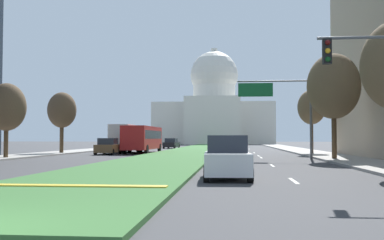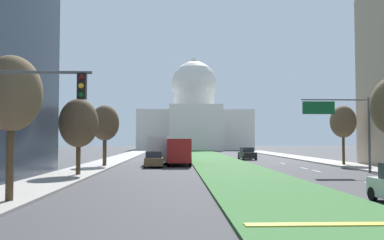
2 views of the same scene
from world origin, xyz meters
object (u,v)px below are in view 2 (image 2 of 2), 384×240
at_px(capitol_building, 194,118).
at_px(sedan_far_horizon, 180,152).
at_px(street_tree_right_far, 343,122).
at_px(traffic_light_near_left, 17,111).
at_px(street_tree_left_far, 105,123).
at_px(street_tree_left_mid, 79,123).
at_px(overhead_guide_sign, 343,119).
at_px(street_tree_left_near, 11,94).
at_px(city_bus, 179,149).
at_px(sedan_midblock, 154,160).
at_px(box_truck_delivery, 158,150).
at_px(sedan_distant, 247,154).

height_order(capitol_building, sedan_far_horizon, capitol_building).
xyz_separation_m(capitol_building, street_tree_right_far, (13.19, -75.53, -4.30)).
bearing_deg(traffic_light_near_left, sedan_far_horizon, 84.17).
bearing_deg(street_tree_left_far, street_tree_left_mid, -91.00).
bearing_deg(traffic_light_near_left, capitol_building, 84.52).
bearing_deg(street_tree_right_far, overhead_guide_sign, -111.67).
bearing_deg(street_tree_left_near, city_bus, 75.17).
bearing_deg(street_tree_right_far, sedan_midblock, -174.53).
xyz_separation_m(sedan_far_horizon, box_truck_delivery, (-2.73, -19.68, 0.91)).
xyz_separation_m(box_truck_delivery, city_bus, (2.43, -1.35, 0.09)).
bearing_deg(sedan_midblock, street_tree_left_near, -101.82).
xyz_separation_m(street_tree_left_mid, sedan_midblock, (5.38, 10.50, -3.36)).
height_order(street_tree_left_mid, box_truck_delivery, street_tree_left_mid).
height_order(capitol_building, sedan_distant, capitol_building).
xyz_separation_m(capitol_building, box_truck_delivery, (-7.34, -71.41, -7.44)).
relative_size(capitol_building, sedan_far_horizon, 6.83).
bearing_deg(street_tree_right_far, box_truck_delivery, 168.66).
bearing_deg(box_truck_delivery, street_tree_right_far, -11.34).
relative_size(street_tree_left_near, sedan_distant, 1.55).
height_order(street_tree_right_far, sedan_distant, street_tree_right_far).
height_order(sedan_distant, sedan_far_horizon, sedan_distant).
height_order(traffic_light_near_left, sedan_far_horizon, traffic_light_near_left).
height_order(sedan_midblock, sedan_far_horizon, sedan_midblock).
xyz_separation_m(street_tree_left_mid, sedan_far_horizon, (8.32, 36.28, -3.38)).
bearing_deg(traffic_light_near_left, street_tree_left_far, 94.37).
xyz_separation_m(traffic_light_near_left, city_bus, (5.44, 35.20, -2.03)).
bearing_deg(sedan_distant, overhead_guide_sign, -79.96).
distance_m(street_tree_left_mid, sedan_distant, 32.05).
relative_size(sedan_midblock, sedan_far_horizon, 0.97).
bearing_deg(street_tree_left_near, sedan_distant, 66.65).
height_order(street_tree_left_near, box_truck_delivery, street_tree_left_near).
relative_size(traffic_light_near_left, street_tree_left_mid, 0.85).
relative_size(street_tree_left_far, sedan_far_horizon, 1.40).
relative_size(street_tree_left_far, box_truck_delivery, 1.01).
xyz_separation_m(street_tree_left_mid, street_tree_right_far, (26.12, 12.48, 0.66)).
relative_size(overhead_guide_sign, street_tree_left_mid, 1.07).
bearing_deg(box_truck_delivery, capitol_building, 84.13).
relative_size(street_tree_left_near, sedan_midblock, 1.49).
relative_size(sedan_midblock, city_bus, 0.41).
bearing_deg(traffic_light_near_left, overhead_guide_sign, 48.75).
height_order(overhead_guide_sign, sedan_far_horizon, overhead_guide_sign).
bearing_deg(city_bus, capitol_building, 86.14).
bearing_deg(sedan_far_horizon, box_truck_delivery, -97.90).
height_order(street_tree_left_far, city_bus, street_tree_left_far).
height_order(street_tree_left_near, street_tree_left_far, street_tree_left_near).
bearing_deg(street_tree_left_far, sedan_distant, 41.03).
bearing_deg(overhead_guide_sign, sedan_distant, 100.04).
xyz_separation_m(street_tree_left_near, street_tree_left_mid, (-0.19, 14.28, -0.77)).
xyz_separation_m(street_tree_right_far, sedan_distant, (-8.34, 13.98, -3.99)).
bearing_deg(street_tree_left_far, overhead_guide_sign, -22.11).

